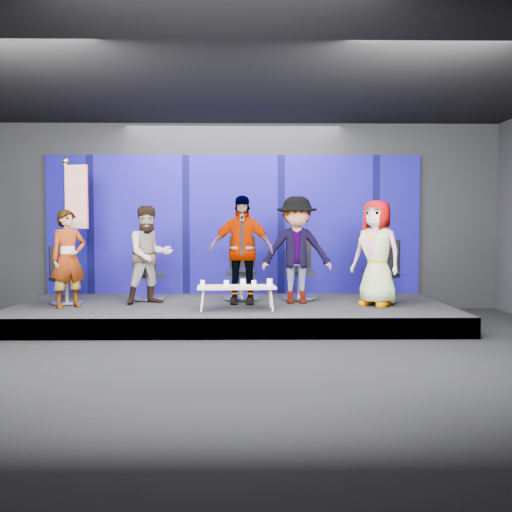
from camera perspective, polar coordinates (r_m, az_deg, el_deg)
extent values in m
plane|color=black|center=(6.97, -3.04, -10.02)|extent=(10.00, 10.00, 0.00)
cube|color=black|center=(10.79, -2.24, 3.95)|extent=(10.00, 0.02, 3.50)
cube|color=black|center=(2.81, -6.33, 6.63)|extent=(10.00, 0.02, 3.50)
cube|color=black|center=(7.06, -3.12, 18.84)|extent=(10.00, 8.00, 0.02)
cube|color=black|center=(9.40, -2.45, -5.70)|extent=(7.00, 3.00, 0.30)
cube|color=#09075B|center=(10.74, -2.24, 3.15)|extent=(7.00, 0.08, 2.60)
cylinder|color=silver|center=(9.84, -18.39, -4.42)|extent=(0.75, 0.75, 0.05)
cylinder|color=silver|center=(9.82, -18.41, -3.24)|extent=(0.06, 0.06, 0.35)
cube|color=black|center=(9.80, -18.43, -2.21)|extent=(0.60, 0.60, 0.06)
cube|color=black|center=(9.98, -18.91, -0.44)|extent=(0.33, 0.28, 0.49)
imported|color=black|center=(9.33, -18.25, -0.27)|extent=(0.66, 0.64, 1.53)
cylinder|color=silver|center=(10.00, -10.63, -4.19)|extent=(0.76, 0.76, 0.06)
cylinder|color=silver|center=(9.97, -10.64, -2.97)|extent=(0.07, 0.07, 0.37)
cube|color=black|center=(9.96, -10.66, -1.91)|extent=(0.61, 0.61, 0.07)
cube|color=black|center=(10.15, -11.09, -0.08)|extent=(0.38, 0.24, 0.51)
imported|color=black|center=(9.48, -10.62, 0.12)|extent=(0.98, 0.91, 1.61)
cylinder|color=silver|center=(9.84, -1.45, -4.25)|extent=(0.64, 0.64, 0.06)
cylinder|color=silver|center=(9.81, -1.45, -2.88)|extent=(0.07, 0.07, 0.41)
cube|color=black|center=(9.79, -1.45, -1.68)|extent=(0.51, 0.51, 0.07)
cube|color=black|center=(10.01, -1.38, 0.37)|extent=(0.45, 0.07, 0.57)
imported|color=black|center=(9.32, -1.49, 0.63)|extent=(1.05, 0.47, 1.77)
cylinder|color=silver|center=(9.91, 4.36, -4.20)|extent=(0.62, 0.62, 0.06)
cylinder|color=silver|center=(9.88, 4.36, -2.85)|extent=(0.07, 0.07, 0.41)
cube|color=black|center=(9.86, 4.37, -1.67)|extent=(0.49, 0.49, 0.07)
cube|color=black|center=(10.08, 4.26, 0.35)|extent=(0.45, 0.06, 0.56)
imported|color=black|center=(9.39, 4.10, 0.60)|extent=(1.14, 0.66, 1.76)
cylinder|color=silver|center=(9.78, 12.34, -4.37)|extent=(0.83, 0.83, 0.06)
cylinder|color=silver|center=(9.75, 12.36, -3.05)|extent=(0.07, 0.07, 0.39)
cube|color=black|center=(9.73, 12.37, -1.91)|extent=(0.66, 0.66, 0.07)
cube|color=black|center=(9.92, 13.05, 0.04)|extent=(0.35, 0.33, 0.54)
imported|color=black|center=(9.26, 11.97, 0.29)|extent=(0.97, 0.95, 1.69)
cube|color=tan|center=(8.68, -1.94, -3.12)|extent=(1.20, 0.56, 0.04)
cylinder|color=tan|center=(8.51, -5.40, -4.49)|extent=(0.03, 0.03, 0.33)
cylinder|color=tan|center=(8.90, -5.32, -4.16)|extent=(0.03, 0.03, 0.33)
cylinder|color=tan|center=(8.54, 1.58, -4.45)|extent=(0.03, 0.03, 0.33)
cylinder|color=tan|center=(8.93, 1.35, -4.13)|extent=(0.03, 0.03, 0.33)
cylinder|color=silver|center=(8.74, -5.36, -2.70)|extent=(0.07, 0.07, 0.08)
cylinder|color=silver|center=(8.62, -2.98, -2.74)|extent=(0.08, 0.08, 0.09)
cylinder|color=silver|center=(8.78, -1.31, -2.62)|extent=(0.08, 0.08, 0.10)
cylinder|color=silver|center=(8.66, -0.22, -2.73)|extent=(0.07, 0.07, 0.09)
cylinder|color=silver|center=(8.73, 1.38, -2.62)|extent=(0.09, 0.09, 0.10)
cylinder|color=black|center=(10.17, -18.32, -4.04)|extent=(0.32, 0.32, 0.10)
cylinder|color=gold|center=(10.10, -18.43, 2.48)|extent=(0.04, 0.04, 2.21)
sphere|color=gold|center=(10.16, -18.54, 9.02)|extent=(0.11, 0.11, 0.11)
cube|color=#A91413|center=(10.00, -17.51, 5.67)|extent=(0.39, 0.13, 1.06)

